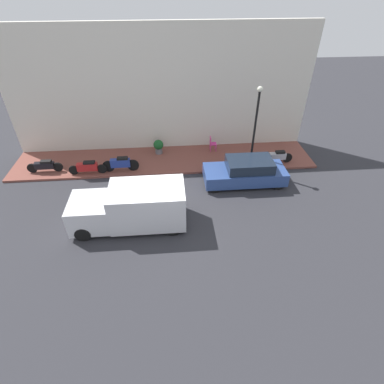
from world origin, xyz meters
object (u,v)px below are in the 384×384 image
(streetlamp, at_px, (256,121))
(motorcycle_black, at_px, (45,166))
(parked_car, at_px, (246,172))
(scooter_silver, at_px, (278,156))
(delivery_van, at_px, (130,207))
(cafe_chair, at_px, (212,143))
(motorcycle_red, at_px, (88,167))
(motorcycle_blue, at_px, (121,164))
(potted_plant, at_px, (158,146))

(streetlamp, bearing_deg, motorcycle_black, 87.55)
(parked_car, distance_m, streetlamp, 2.69)
(parked_car, height_order, motorcycle_black, parked_car)
(scooter_silver, height_order, streetlamp, streetlamp)
(parked_car, height_order, streetlamp, streetlamp)
(parked_car, bearing_deg, delivery_van, 115.56)
(streetlamp, distance_m, cafe_chair, 3.66)
(motorcycle_black, distance_m, motorcycle_red, 2.46)
(motorcycle_black, relative_size, scooter_silver, 1.07)
(motorcycle_blue, xyz_separation_m, motorcycle_red, (-0.14, 1.80, -0.05))
(motorcycle_red, bearing_deg, cafe_chair, -74.38)
(parked_car, height_order, cafe_chair, parked_car)
(potted_plant, bearing_deg, streetlamp, -111.71)
(motorcycle_black, bearing_deg, cafe_chair, -80.44)
(scooter_silver, xyz_separation_m, potted_plant, (1.72, 6.96, 0.09))
(parked_car, xyz_separation_m, cafe_chair, (3.46, 1.33, -0.02))
(delivery_van, bearing_deg, streetlamp, -57.32)
(motorcycle_black, xyz_separation_m, scooter_silver, (-0.13, -13.31, 0.01))
(parked_car, xyz_separation_m, potted_plant, (3.42, 4.65, -0.06))
(motorcycle_blue, relative_size, streetlamp, 0.44)
(cafe_chair, bearing_deg, motorcycle_black, 99.56)
(motorcycle_blue, xyz_separation_m, potted_plant, (1.85, -2.11, 0.02))
(parked_car, height_order, motorcycle_blue, parked_car)
(delivery_van, height_order, motorcycle_blue, delivery_van)
(delivery_van, xyz_separation_m, motorcycle_black, (4.62, 5.17, -0.47))
(delivery_van, distance_m, potted_plant, 6.33)
(motorcycle_black, bearing_deg, delivery_van, -131.80)
(streetlamp, bearing_deg, delivery_van, 122.68)
(scooter_silver, bearing_deg, delivery_van, 118.89)
(motorcycle_black, xyz_separation_m, streetlamp, (-0.50, -11.60, 2.42))
(motorcycle_blue, xyz_separation_m, streetlamp, (-0.24, -7.36, 2.34))
(potted_plant, bearing_deg, motorcycle_black, 104.09)
(motorcycle_red, height_order, scooter_silver, motorcycle_red)
(motorcycle_black, bearing_deg, scooter_silver, -90.54)
(motorcycle_black, height_order, streetlamp, streetlamp)
(motorcycle_black, bearing_deg, potted_plant, -75.91)
(motorcycle_black, xyz_separation_m, motorcycle_red, (-0.40, -2.43, 0.02))
(cafe_chair, bearing_deg, potted_plant, 90.62)
(delivery_van, bearing_deg, parked_car, -64.44)
(motorcycle_red, distance_m, scooter_silver, 10.88)
(scooter_silver, xyz_separation_m, cafe_chair, (1.75, 3.64, 0.13))
(scooter_silver, height_order, cafe_chair, cafe_chair)
(motorcycle_red, xyz_separation_m, cafe_chair, (2.02, -7.24, 0.12))
(motorcycle_black, height_order, scooter_silver, scooter_silver)
(parked_car, distance_m, motorcycle_black, 11.15)
(delivery_van, height_order, motorcycle_black, delivery_van)
(potted_plant, relative_size, cafe_chair, 0.94)
(parked_car, relative_size, scooter_silver, 2.39)
(delivery_van, xyz_separation_m, scooter_silver, (4.49, -8.15, -0.46))
(parked_car, height_order, scooter_silver, parked_car)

